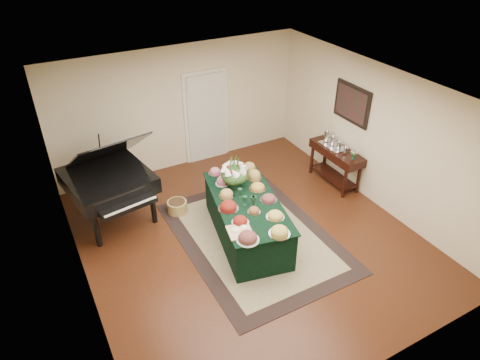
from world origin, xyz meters
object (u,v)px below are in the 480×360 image
buffet_table (247,219)px  floral_centerpiece (234,172)px  mahogany_sideboard (336,157)px  grand_piano (109,180)px

buffet_table → floral_centerpiece: size_ratio=4.87×
mahogany_sideboard → buffet_table: bearing=-164.8°
buffet_table → grand_piano: size_ratio=1.29×
floral_centerpiece → buffet_table: bearing=-93.6°
buffet_table → grand_piano: grand_piano is taller
mahogany_sideboard → grand_piano: bearing=167.4°
buffet_table → grand_piano: bearing=139.0°
buffet_table → floral_centerpiece: bearing=86.4°
buffet_table → mahogany_sideboard: size_ratio=1.85×
floral_centerpiece → grand_piano: 2.28m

